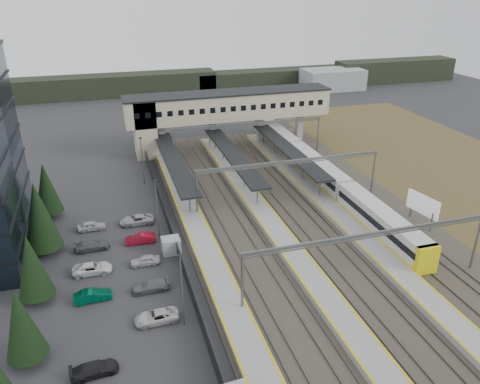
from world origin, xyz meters
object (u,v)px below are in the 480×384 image
object	(u,v)px
billboard	(423,206)
footbridge	(215,110)
train	(318,170)
relay_cabin_far	(171,246)

from	to	relation	value
billboard	footbridge	bearing A→B (deg)	116.18
billboard	train	bearing A→B (deg)	110.99
footbridge	train	distance (m)	25.09
footbridge	relay_cabin_far	bearing A→B (deg)	-112.10
footbridge	train	xyz separation A→B (m)	(12.30, -21.05, -5.94)
relay_cabin_far	train	distance (m)	31.15
relay_cabin_far	train	world-z (taller)	train
relay_cabin_far	train	size ratio (longest dim) A/B	0.04
train	billboard	xyz separation A→B (m)	(6.94, -18.08, 1.00)
train	footbridge	bearing A→B (deg)	120.30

